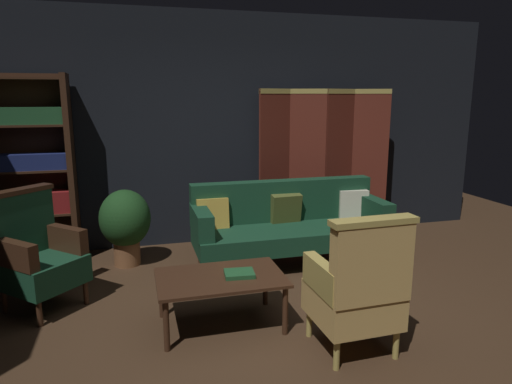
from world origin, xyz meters
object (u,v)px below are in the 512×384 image
armchair_gilt_accent (358,288)px  potted_plant (125,222)px  folding_screen (323,162)px  armchair_wing_left (37,254)px  book_green_cloth (239,274)px  velvet_couch (288,221)px  bookshelf (30,168)px  coffee_table (221,282)px

armchair_gilt_accent → potted_plant: armchair_gilt_accent is taller
folding_screen → armchair_gilt_accent: folding_screen is taller
armchair_wing_left → armchair_gilt_accent: bearing=-30.5°
folding_screen → book_green_cloth: folding_screen is taller
velvet_couch → armchair_wing_left: size_ratio=2.04×
armchair_gilt_accent → book_green_cloth: bearing=139.8°
velvet_couch → book_green_cloth: size_ratio=9.13×
bookshelf → armchair_gilt_accent: bearing=-45.9°
armchair_gilt_accent → velvet_couch: bearing=85.6°
armchair_wing_left → potted_plant: 1.13m
folding_screen → potted_plant: size_ratio=2.28×
coffee_table → potted_plant: (-0.73, 1.61, 0.11)m
bookshelf → coffee_table: bookshelf is taller
velvet_couch → coffee_table: (-1.01, -1.26, -0.08)m
folding_screen → book_green_cloth: 2.64m
coffee_table → armchair_gilt_accent: armchair_gilt_accent is taller
folding_screen → armchair_gilt_accent: (-0.87, -2.64, -0.50)m
velvet_couch → coffee_table: size_ratio=2.12×
armchair_wing_left → folding_screen: bearing=21.8°
armchair_gilt_accent → armchair_wing_left: same height
armchair_wing_left → bookshelf: bearing=100.6°
velvet_couch → armchair_wing_left: bearing=-167.9°
potted_plant → book_green_cloth: bearing=-61.7°
folding_screen → book_green_cloth: size_ratio=8.18×
bookshelf → potted_plant: 1.18m
armchair_gilt_accent → book_green_cloth: size_ratio=4.48×
armchair_wing_left → potted_plant: armchair_wing_left is taller
folding_screen → armchair_wing_left: folding_screen is taller
folding_screen → velvet_couch: folding_screen is taller
armchair_gilt_accent → potted_plant: 2.75m
velvet_couch → potted_plant: bearing=168.8°
potted_plant → coffee_table: bearing=-65.4°
folding_screen → velvet_couch: 1.17m
armchair_wing_left → potted_plant: (0.72, 0.87, -0.01)m
coffee_table → book_green_cloth: bearing=-11.6°
folding_screen → bookshelf: bearing=-179.8°
coffee_table → book_green_cloth: size_ratio=4.31×
book_green_cloth → bookshelf: bearing=132.2°
bookshelf → armchair_gilt_accent: bookshelf is taller
folding_screen → armchair_wing_left: bearing=-158.2°
folding_screen → armchair_gilt_accent: 2.83m
folding_screen → armchair_gilt_accent: bearing=-108.2°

